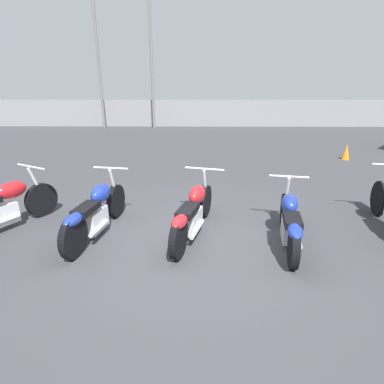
% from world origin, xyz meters
% --- Properties ---
extents(ground_plane, '(60.00, 60.00, 0.00)m').
position_xyz_m(ground_plane, '(0.00, 0.00, 0.00)').
color(ground_plane, '#38383D').
extents(fence_back, '(40.00, 0.04, 1.69)m').
position_xyz_m(fence_back, '(0.00, 15.96, 0.85)').
color(fence_back, gray).
rests_on(fence_back, ground_plane).
extents(light_pole_left, '(0.70, 0.35, 8.77)m').
position_xyz_m(light_pole_left, '(-2.55, 14.85, 5.09)').
color(light_pole_left, slate).
rests_on(light_pole_left, ground_plane).
extents(light_pole_right, '(0.70, 0.35, 8.83)m').
position_xyz_m(light_pole_right, '(-5.82, 15.36, 5.12)').
color(light_pole_right, slate).
rests_on(light_pole_right, ground_plane).
extents(motorcycle_slot_0, '(1.12, 1.79, 1.00)m').
position_xyz_m(motorcycle_slot_0, '(-3.20, 0.49, 0.42)').
color(motorcycle_slot_0, black).
rests_on(motorcycle_slot_0, ground_plane).
extents(motorcycle_slot_1, '(0.66, 2.10, 0.99)m').
position_xyz_m(motorcycle_slot_1, '(-1.56, 0.31, 0.42)').
color(motorcycle_slot_1, black).
rests_on(motorcycle_slot_1, ground_plane).
extents(motorcycle_slot_2, '(0.89, 2.12, 0.97)m').
position_xyz_m(motorcycle_slot_2, '(0.02, 0.33, 0.41)').
color(motorcycle_slot_2, black).
rests_on(motorcycle_slot_2, ground_plane).
extents(motorcycle_slot_3, '(0.70, 1.96, 0.93)m').
position_xyz_m(motorcycle_slot_3, '(1.51, 0.04, 0.39)').
color(motorcycle_slot_3, black).
rests_on(motorcycle_slot_3, ground_plane).
extents(traffic_cone_near, '(0.27, 0.27, 0.52)m').
position_xyz_m(traffic_cone_near, '(5.27, 6.13, 0.26)').
color(traffic_cone_near, orange).
rests_on(traffic_cone_near, ground_plane).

